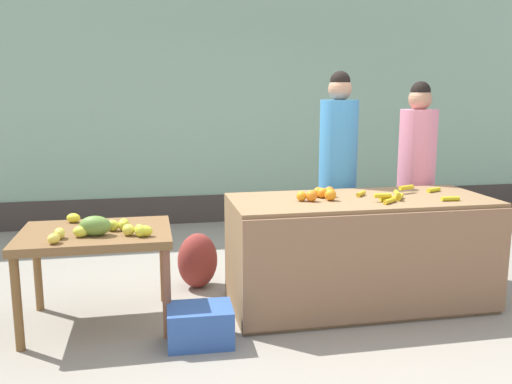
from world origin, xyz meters
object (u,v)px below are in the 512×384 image
Objects in this scene: vendor_woman_blue_shirt at (338,175)px; vendor_woman_pink_shirt at (416,178)px; produce_sack at (198,260)px; produce_crate at (200,325)px.

vendor_woman_blue_shirt reaches higher than vendor_woman_pink_shirt.
vendor_woman_blue_shirt is 1.47m from produce_sack.
produce_sack is at bearing 85.54° from produce_crate.
produce_sack is (0.09, 1.09, 0.11)m from produce_crate.
vendor_woman_pink_shirt is 3.69× the size of produce_sack.
vendor_woman_blue_shirt is 1.05× the size of vendor_woman_pink_shirt.
vendor_woman_blue_shirt is 0.75m from vendor_woman_pink_shirt.
vendor_woman_pink_shirt is 2.52m from produce_crate.
produce_sack is at bearing -177.37° from vendor_woman_blue_shirt.
vendor_woman_pink_shirt is at bearing 0.69° from produce_sack.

